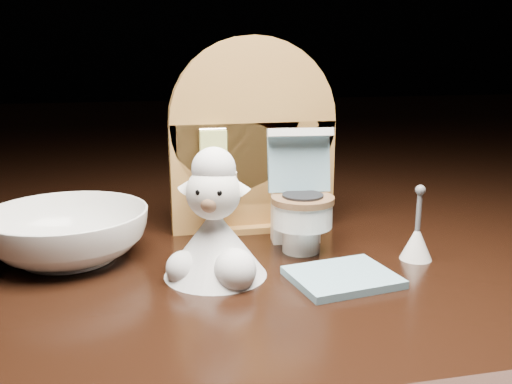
# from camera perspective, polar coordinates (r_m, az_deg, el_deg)

# --- Properties ---
(backdrop_panel) EXTENTS (0.13, 0.05, 0.15)m
(backdrop_panel) POSITION_cam_1_polar(r_m,az_deg,el_deg) (0.45, -0.38, 4.48)
(backdrop_panel) COLOR #A97639
(backdrop_panel) RESTS_ON ground
(toy_toilet) EXTENTS (0.05, 0.06, 0.09)m
(toy_toilet) POSITION_cam_1_polar(r_m,az_deg,el_deg) (0.41, 4.38, -1.31)
(toy_toilet) COLOR white
(toy_toilet) RESTS_ON ground
(bath_mat) EXTENTS (0.07, 0.06, 0.00)m
(bath_mat) POSITION_cam_1_polar(r_m,az_deg,el_deg) (0.36, 8.64, -8.42)
(bath_mat) COLOR #6E98AA
(bath_mat) RESTS_ON ground
(toilet_brush) EXTENTS (0.02, 0.02, 0.05)m
(toilet_brush) POSITION_cam_1_polar(r_m,az_deg,el_deg) (0.41, 15.78, -4.64)
(toilet_brush) COLOR white
(toilet_brush) RESTS_ON ground
(plush_lamb) EXTENTS (0.07, 0.07, 0.09)m
(plush_lamb) POSITION_cam_1_polar(r_m,az_deg,el_deg) (0.36, -4.15, -4.02)
(plush_lamb) COLOR silver
(plush_lamb) RESTS_ON ground
(ceramic_bowl) EXTENTS (0.15, 0.15, 0.03)m
(ceramic_bowl) POSITION_cam_1_polar(r_m,az_deg,el_deg) (0.41, -18.32, -4.06)
(ceramic_bowl) COLOR white
(ceramic_bowl) RESTS_ON ground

